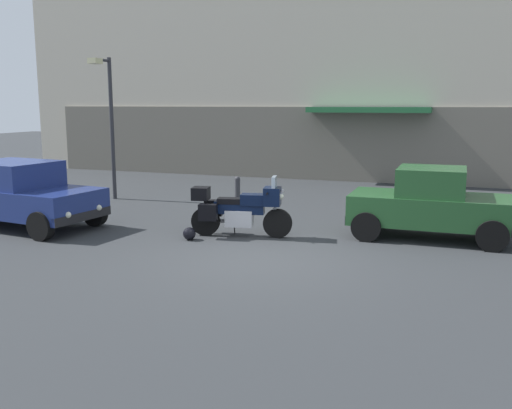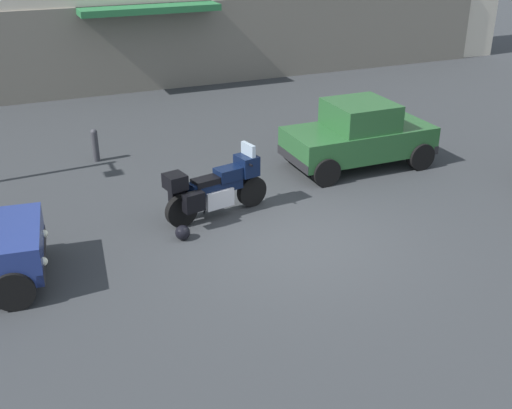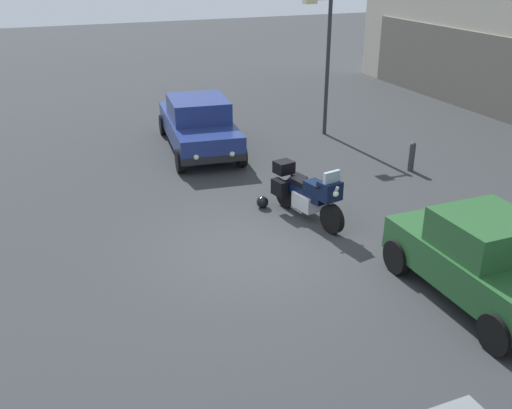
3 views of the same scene
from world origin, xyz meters
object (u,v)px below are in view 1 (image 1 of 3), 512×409
object	(u,v)px
bollard_curbside	(237,189)
car_sedan_far	(13,194)
motorcycle	(239,209)
helmet	(189,234)
car_compact_side	(430,204)
streetlamp_curbside	(108,113)

from	to	relation	value
bollard_curbside	car_sedan_far	bearing A→B (deg)	-129.40
motorcycle	helmet	size ratio (longest dim) A/B	8.00
helmet	car_compact_side	distance (m)	5.28
car_compact_side	bollard_curbside	xyz separation A→B (m)	(-5.61, 2.75, -0.34)
helmet	car_sedan_far	distance (m)	4.70
car_sedan_far	helmet	bearing A→B (deg)	7.74
car_sedan_far	bollard_curbside	xyz separation A→B (m)	(3.92, 4.77, -0.35)
car_compact_side	helmet	bearing A→B (deg)	-158.41
motorcycle	car_sedan_far	bearing A→B (deg)	176.28
car_sedan_far	streetlamp_curbside	world-z (taller)	streetlamp_curbside
motorcycle	helmet	xyz separation A→B (m)	(-0.90, -0.68, -0.48)
helmet	bollard_curbside	size ratio (longest dim) A/B	0.35
streetlamp_curbside	bollard_curbside	bearing A→B (deg)	10.20
helmet	streetlamp_curbside	bearing A→B (deg)	139.35
helmet	car_compact_side	bearing A→B (deg)	21.52
helmet	car_sedan_far	xyz separation A→B (m)	(-4.66, -0.10, 0.64)
helmet	streetlamp_curbside	distance (m)	6.59
motorcycle	streetlamp_curbside	xyz separation A→B (m)	(-5.53, 3.29, 2.02)
motorcycle	car_sedan_far	xyz separation A→B (m)	(-5.56, -0.78, 0.16)
helmet	car_compact_side	world-z (taller)	car_compact_side
car_compact_side	streetlamp_curbside	world-z (taller)	streetlamp_curbside
car_compact_side	bollard_curbside	world-z (taller)	car_compact_side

